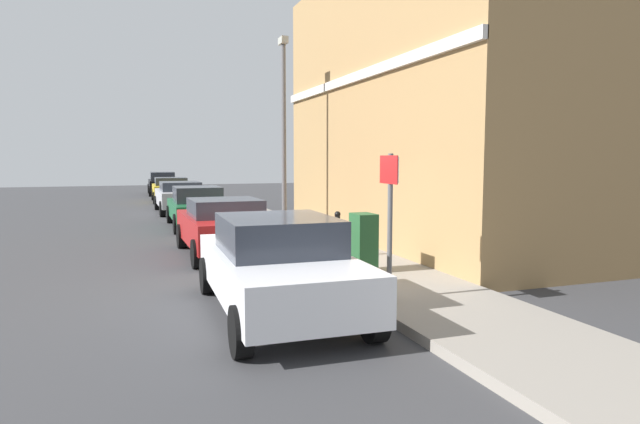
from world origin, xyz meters
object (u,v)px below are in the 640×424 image
Objects in this scene: car_black at (162,183)px; lamppost at (284,126)px; car_red at (225,226)px; car_white at (278,265)px; utility_cabinet at (363,245)px; car_green at (197,207)px; car_yellow at (171,189)px; bollard_near_cabinet at (337,233)px; street_sign at (390,204)px; car_silver at (180,196)px.

car_black is 0.76× the size of lamppost.
car_red is 23.44m from car_black.
car_white is 3.83× the size of utility_cabinet.
car_yellow is at bearing 0.27° from car_green.
car_red is 0.93× the size of car_black.
lamppost reaches higher than car_red.
bollard_near_cabinet is at bearing -173.88° from car_black.
bollard_near_cabinet is 5.04m from lamppost.
car_green is 1.07× the size of car_yellow.
car_yellow is 23.00m from street_sign.
car_yellow is 0.69× the size of lamppost.
car_silver is (-0.09, 5.40, 0.00)m from car_green.
car_black is at bearing -1.05° from car_red.
car_yellow is 0.91× the size of car_black.
car_silver is at bearing 95.85° from street_sign.
lamppost is (-0.03, 4.32, 2.60)m from bollard_near_cabinet.
car_green is (0.03, 5.72, -0.01)m from car_red.
car_red reaches higher than car_yellow.
car_black is 27.09m from utility_cabinet.
car_black is (-0.08, 6.13, 0.06)m from car_yellow.
car_white is at bearing 179.03° from car_silver.
car_black is at bearing 93.40° from street_sign.
car_green reaches higher than bollard_near_cabinet.
lamppost is at bearing -43.52° from car_red.
car_black is 21.30m from lamppost.
car_yellow is (0.07, 6.18, -0.02)m from car_silver.
car_silver is 0.76× the size of lamppost.
car_yellow is 1.71× the size of street_sign.
car_white is at bearing -106.43° from lamppost.
car_yellow is at bearing 96.58° from bollard_near_cabinet.
bollard_near_cabinet is 0.18× the size of lamppost.
car_yellow is at bearing 0.72° from car_white.
car_red is 11.13m from car_silver.
street_sign is at bearing -93.90° from lamppost.
car_silver is 6.18m from car_yellow.
car_red is 1.02× the size of car_yellow.
car_green reaches higher than car_yellow.
bollard_near_cabinet is (2.22, -19.21, 0.01)m from car_yellow.
car_silver is at bearing 98.47° from utility_cabinet.
car_yellow reaches higher than bollard_near_cabinet.
street_sign is (1.71, -16.74, 0.94)m from car_silver.
utility_cabinet is 0.50× the size of street_sign.
street_sign is at bearing -103.05° from utility_cabinet.
utility_cabinet is at bearing -172.38° from car_silver.
car_red is 3.48× the size of utility_cabinet.
car_red is at bearing 106.38° from street_sign.
car_green is 0.74× the size of lamppost.
car_green reaches higher than utility_cabinet.
lamppost reaches higher than bollard_near_cabinet.
car_silver is 16.86m from street_sign.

